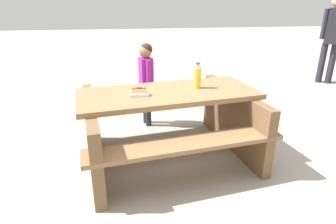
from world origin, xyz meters
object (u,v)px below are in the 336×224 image
(picnic_table, at_px, (168,119))
(bystander_adult, at_px, (334,26))
(soda_bottle, at_px, (197,76))
(hotdog_tray, at_px, (139,93))
(child_in_coat, at_px, (146,74))

(picnic_table, xyz_separation_m, bystander_adult, (-3.67, -2.51, 0.69))
(soda_bottle, bearing_deg, bystander_adult, -144.03)
(picnic_table, bearing_deg, hotdog_tray, 17.40)
(soda_bottle, distance_m, child_in_coat, 0.98)
(soda_bottle, xyz_separation_m, hotdog_tray, (0.62, 0.17, -0.09))
(child_in_coat, height_order, bystander_adult, bystander_adult)
(bystander_adult, bearing_deg, picnic_table, 34.35)
(picnic_table, relative_size, child_in_coat, 1.79)
(hotdog_tray, bearing_deg, soda_bottle, -164.58)
(bystander_adult, bearing_deg, soda_bottle, 35.97)
(picnic_table, xyz_separation_m, child_in_coat, (0.15, -0.92, 0.26))
(hotdog_tray, height_order, child_in_coat, child_in_coat)
(hotdog_tray, distance_m, child_in_coat, 1.02)
(picnic_table, distance_m, child_in_coat, 0.97)
(soda_bottle, height_order, child_in_coat, child_in_coat)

